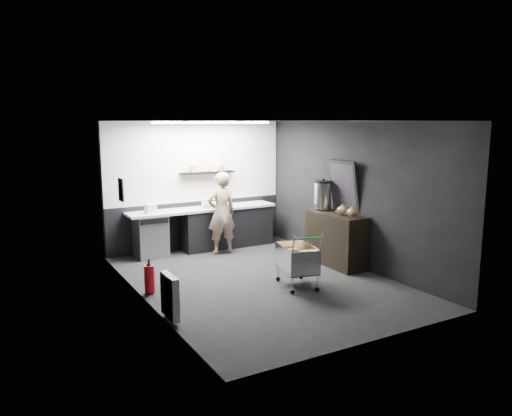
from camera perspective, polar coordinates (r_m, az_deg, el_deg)
floor at (r=8.64m, az=0.50°, el=-8.30°), size 5.50×5.50×0.00m
ceiling at (r=8.21m, az=0.53°, el=9.92°), size 5.50×5.50×0.00m
wall_back at (r=10.76m, az=-6.82°, el=2.64°), size 5.50×0.00×5.50m
wall_front at (r=6.13m, az=13.47°, el=-3.06°), size 5.50×0.00×5.50m
wall_left at (r=7.53m, az=-12.79°, el=-0.65°), size 0.00×5.50×5.50m
wall_right at (r=9.46m, az=11.07°, el=1.53°), size 0.00×5.50×5.50m
kitchen_wall_panel at (r=10.69m, az=-6.84°, el=5.28°), size 3.95×0.02×1.70m
dado_panel at (r=10.88m, az=-6.69°, el=-1.82°), size 3.95×0.02×1.00m
floating_shelf at (r=10.69m, az=-5.59°, el=4.07°), size 1.20×0.22×0.04m
wall_clock at (r=11.28m, az=-0.22°, el=7.12°), size 0.20×0.03×0.20m
poster at (r=8.75m, az=-15.18°, el=2.02°), size 0.02×0.30×0.40m
poster_red_band at (r=8.74m, az=-15.17°, el=2.47°), size 0.02×0.22×0.10m
radiator at (r=6.98m, az=-9.82°, el=-9.90°), size 0.10×0.50×0.60m
ceiling_strip at (r=9.85m, az=-4.93°, el=9.71°), size 2.40×0.20×0.04m
prep_counter at (r=10.66m, az=-5.37°, el=-2.27°), size 3.20×0.61×0.90m
person at (r=10.22m, az=-3.97°, el=-0.57°), size 0.62×0.41×1.69m
shopping_cart at (r=8.26m, az=4.71°, el=-5.99°), size 0.67×0.95×0.93m
sideboard at (r=9.56m, az=9.08°, el=-2.74°), size 0.57×1.32×1.98m
fire_extinguisher at (r=8.11m, az=-12.08°, el=-7.80°), size 0.16×0.16×0.54m
cardboard_box at (r=10.59m, az=-4.59°, el=0.37°), size 0.60×0.53×0.10m
pink_tub at (r=10.54m, az=-5.75°, el=0.54°), size 0.19×0.19×0.19m
white_container at (r=10.07m, az=-11.93°, el=-0.07°), size 0.21×0.17×0.18m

